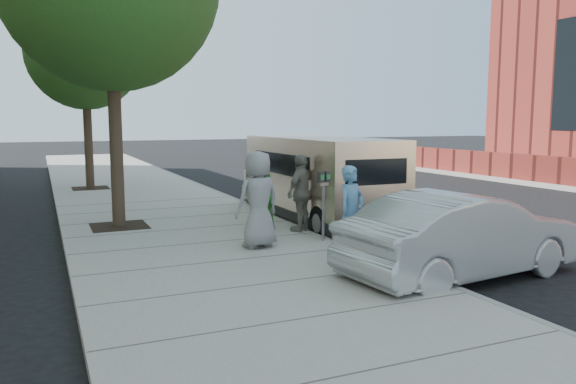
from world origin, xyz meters
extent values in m
plane|color=black|center=(0.00, 0.00, 0.00)|extent=(120.00, 120.00, 0.00)
cube|color=gray|center=(-1.00, 0.00, 0.07)|extent=(5.00, 60.00, 0.15)
cube|color=gray|center=(1.44, 0.00, 0.07)|extent=(0.12, 60.00, 0.16)
cube|color=black|center=(-2.30, 2.40, 0.15)|extent=(1.20, 1.20, 0.01)
cylinder|color=#38281E|center=(-2.30, 2.40, 2.13)|extent=(0.28, 0.28, 3.96)
cube|color=black|center=(-2.30, 10.00, 0.15)|extent=(1.20, 1.20, 0.01)
cylinder|color=#38281E|center=(-2.30, 10.00, 1.91)|extent=(0.28, 0.28, 3.52)
sphere|color=#27501A|center=(-2.30, 10.00, 4.71)|extent=(3.80, 3.80, 3.80)
sphere|color=#27501A|center=(-1.70, 9.60, 5.21)|extent=(2.85, 2.85, 2.85)
sphere|color=#27501A|center=(-2.80, 10.50, 5.01)|extent=(2.66, 2.66, 2.66)
cylinder|color=gray|center=(1.14, -0.75, 0.69)|extent=(0.05, 0.05, 1.07)
cube|color=gray|center=(1.14, -0.75, 1.26)|extent=(0.22, 0.12, 0.08)
cube|color=#2D2D30|center=(1.06, -0.78, 1.40)|extent=(0.14, 0.13, 0.21)
cube|color=#2D2D30|center=(1.22, -0.73, 1.40)|extent=(0.14, 0.13, 0.21)
cube|color=beige|center=(2.30, 1.72, 1.13)|extent=(1.89, 5.08, 1.87)
cube|color=beige|center=(2.31, 4.49, 0.67)|extent=(1.73, 0.52, 0.80)
cube|color=black|center=(2.29, -0.83, 1.46)|extent=(1.41, 0.02, 0.52)
cylinder|color=black|center=(1.48, 3.39, 0.36)|extent=(0.25, 0.71, 0.71)
cylinder|color=black|center=(3.13, 3.39, 0.36)|extent=(0.25, 0.71, 0.71)
cylinder|color=black|center=(1.47, -0.05, 0.36)|extent=(0.25, 0.71, 0.71)
cylinder|color=black|center=(3.12, -0.06, 0.36)|extent=(0.25, 0.71, 0.71)
imported|color=#A5A9AC|center=(2.17, -3.49, 0.68)|extent=(4.30, 1.96, 1.37)
imported|color=#558BB5|center=(0.97, -2.11, 0.93)|extent=(0.67, 0.57, 1.57)
imported|color=green|center=(0.36, 0.74, 0.96)|extent=(0.89, 0.76, 1.62)
imported|color=gray|center=(-0.21, -0.77, 1.04)|extent=(0.97, 0.73, 1.77)
imported|color=gray|center=(1.16, 0.29, 0.96)|extent=(1.02, 0.84, 1.63)
camera|label=1|loc=(-3.81, -10.27, 2.48)|focal=35.00mm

